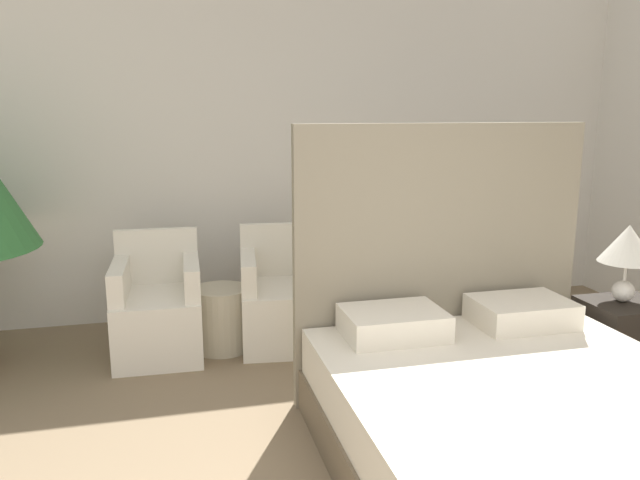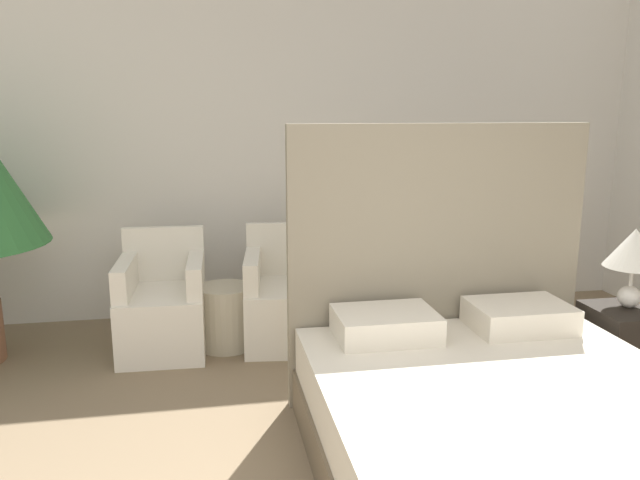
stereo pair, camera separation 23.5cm
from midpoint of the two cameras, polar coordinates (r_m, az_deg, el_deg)
The scene contains 7 objects.
wall_back at distance 5.01m, azimuth -1.97°, elevation 9.80°, with size 10.00×0.06×2.90m.
bed at distance 3.00m, azimuth 19.03°, elevation -15.47°, with size 1.70×2.04×1.56m.
armchair_near_window_left at distance 4.39m, azimuth -12.68°, elevation -6.36°, with size 0.58×0.67×0.81m.
armchair_near_window_right at distance 4.43m, azimuth -1.60°, elevation -5.89°, with size 0.64×0.72×0.81m.
nightstand at distance 4.13m, azimuth 27.81°, elevation -8.99°, with size 0.45×0.41×0.52m.
table_lamp at distance 3.98m, azimuth 28.30°, elevation -0.98°, with size 0.32×0.32×0.46m.
side_table at distance 4.40m, azimuth -7.10°, elevation -6.98°, with size 0.39×0.39×0.44m.
Camera 2 is at (-0.62, -1.05, 1.64)m, focal length 35.00 mm.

